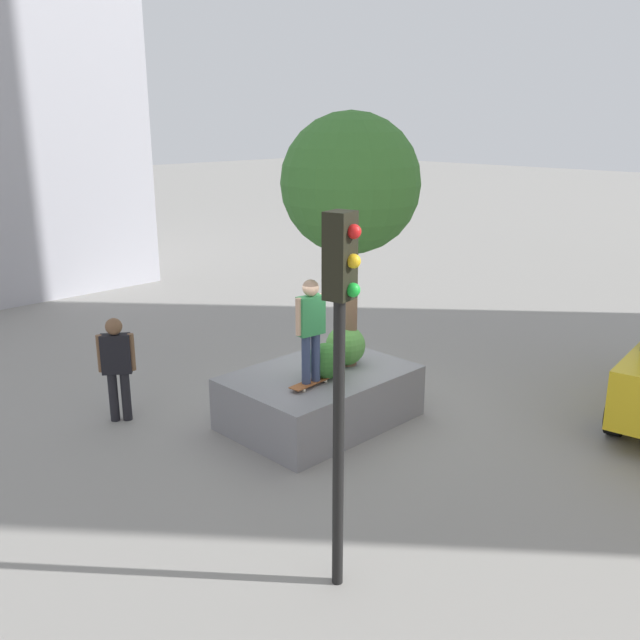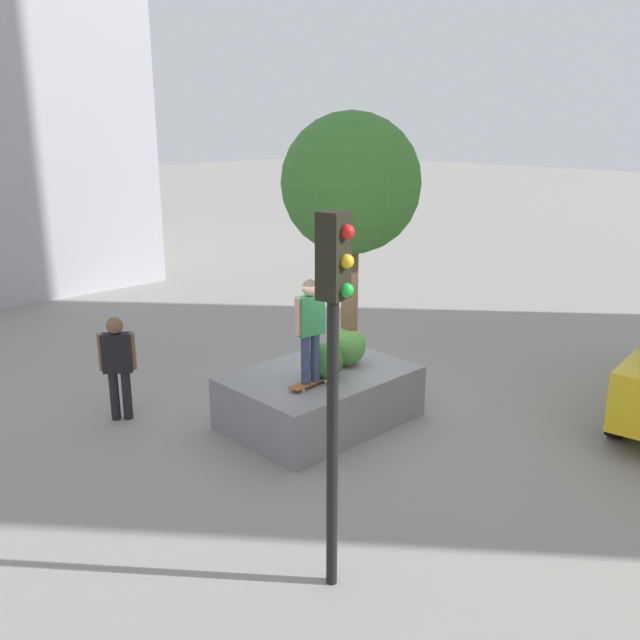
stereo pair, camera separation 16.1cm
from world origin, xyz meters
name	(u,v)px [view 2 (the right image)]	position (x,y,z in m)	size (l,w,h in m)	color
ground_plane	(341,412)	(0.00, 0.00, 0.00)	(120.00, 120.00, 0.00)	gray
planter_ledge	(320,397)	(0.53, 0.02, 0.44)	(2.98, 2.08, 0.88)	gray
plaza_tree	(351,185)	(-0.09, 0.08, 3.89)	(2.23, 2.23, 4.15)	brown
boxwood_shrub	(325,361)	(0.66, 0.28, 1.17)	(0.59, 0.59, 0.59)	#2D6628
hedge_clump	(346,346)	(-0.05, 0.05, 1.22)	(0.68, 0.68, 0.68)	#4C8C3D
skateboard	(310,383)	(1.06, 0.35, 0.94)	(0.81, 0.27, 0.07)	brown
skateboarder	(310,324)	(1.06, 0.35, 1.90)	(0.55, 0.25, 1.64)	navy
traffic_light_corner	(334,341)	(3.34, 3.14, 2.80)	(0.33, 0.36, 4.07)	black
bystander_watching	(118,361)	(2.88, -2.38, 1.03)	(0.51, 0.45, 1.79)	black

